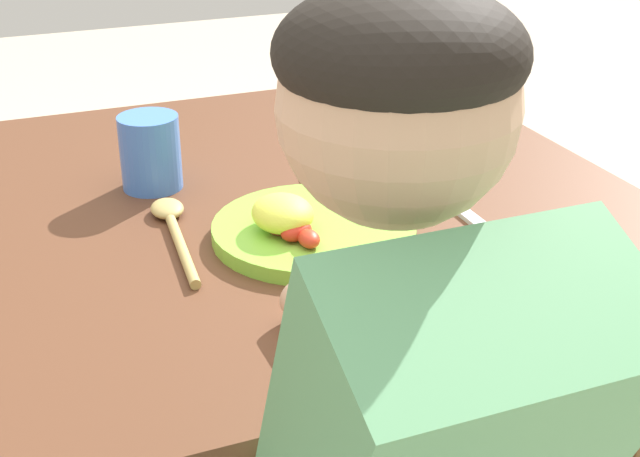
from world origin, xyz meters
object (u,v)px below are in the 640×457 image
plate (308,228)px  drinking_cup (150,152)px  fork (469,216)px  spoon (173,224)px

plate → drinking_cup: bearing=121.4°
fork → spoon: (-0.34, 0.10, 0.00)m
spoon → drinking_cup: bearing=1.9°
plate → fork: bearing=-5.9°
plate → fork: 0.20m
plate → fork: size_ratio=1.09×
drinking_cup → fork: bearing=-35.6°
fork → spoon: spoon is taller
fork → spoon: size_ratio=0.97×
fork → drinking_cup: (-0.34, 0.24, 0.05)m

